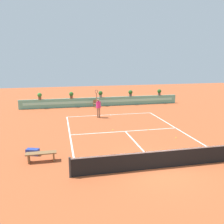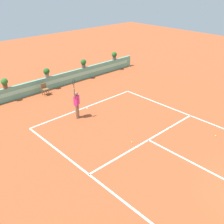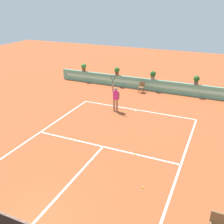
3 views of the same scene
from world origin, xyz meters
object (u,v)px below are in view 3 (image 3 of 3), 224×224
at_px(tennis_player, 116,97).
at_px(potted_plant_left, 117,71).
at_px(tennis_ball_by_sideline, 135,154).
at_px(tennis_ball_mid_court, 143,187).
at_px(potted_plant_far_left, 84,67).
at_px(ball_kid_chair, 142,87).
at_px(potted_plant_centre, 153,75).
at_px(potted_plant_right, 196,80).
at_px(tennis_ball_near_baseline, 93,139).

distance_m(tennis_player, potted_plant_left, 5.75).
bearing_deg(tennis_player, tennis_ball_by_sideline, -56.75).
distance_m(tennis_ball_mid_court, potted_plant_far_left, 15.75).
xyz_separation_m(ball_kid_chair, tennis_ball_by_sideline, (2.68, -9.31, -0.44)).
height_order(tennis_ball_by_sideline, potted_plant_centre, potted_plant_centre).
distance_m(potted_plant_right, potted_plant_left, 6.78).
bearing_deg(tennis_ball_near_baseline, tennis_ball_mid_court, -35.54).
bearing_deg(tennis_ball_near_baseline, potted_plant_centre, 85.80).
bearing_deg(potted_plant_right, potted_plant_left, 180.00).
relative_size(tennis_player, potted_plant_centre, 3.57).
height_order(ball_kid_chair, potted_plant_right, potted_plant_right).
bearing_deg(potted_plant_left, ball_kid_chair, -15.99).
relative_size(tennis_ball_near_baseline, potted_plant_centre, 0.09).
distance_m(tennis_ball_by_sideline, potted_plant_left, 11.41).
height_order(potted_plant_left, potted_plant_far_left, same).
distance_m(tennis_ball_by_sideline, potted_plant_far_left, 13.28).
xyz_separation_m(tennis_ball_by_sideline, potted_plant_left, (-5.23, 10.04, 1.38)).
bearing_deg(potted_plant_centre, potted_plant_left, 180.00).
height_order(tennis_ball_mid_court, potted_plant_left, potted_plant_left).
bearing_deg(potted_plant_left, tennis_ball_by_sideline, -62.47).
relative_size(tennis_ball_near_baseline, potted_plant_right, 0.09).
distance_m(ball_kid_chair, potted_plant_right, 4.39).
height_order(potted_plant_centre, potted_plant_left, same).
relative_size(tennis_player, tennis_ball_near_baseline, 38.01).
height_order(tennis_player, tennis_ball_mid_court, tennis_player).
xyz_separation_m(tennis_player, tennis_ball_by_sideline, (3.09, -4.72, -1.02)).
xyz_separation_m(potted_plant_centre, potted_plant_left, (-3.26, 0.00, 0.00)).
xyz_separation_m(tennis_ball_near_baseline, potted_plant_right, (4.22, 9.56, 1.38)).
xyz_separation_m(tennis_ball_near_baseline, potted_plant_centre, (0.70, 9.56, 1.38)).
bearing_deg(ball_kid_chair, tennis_ball_by_sideline, -73.94).
xyz_separation_m(tennis_player, potted_plant_far_left, (-5.49, 5.32, 0.36)).
height_order(potted_plant_right, potted_plant_left, same).
height_order(tennis_ball_by_sideline, potted_plant_right, potted_plant_right).
bearing_deg(potted_plant_left, tennis_ball_mid_court, -62.55).
height_order(potted_plant_right, potted_plant_far_left, same).
xyz_separation_m(ball_kid_chair, tennis_ball_mid_court, (3.83, -11.56, -0.44)).
xyz_separation_m(ball_kid_chair, potted_plant_right, (4.23, 0.73, 0.93)).
bearing_deg(tennis_ball_by_sideline, tennis_ball_mid_court, -62.93).
distance_m(ball_kid_chair, potted_plant_centre, 1.38).
distance_m(ball_kid_chair, potted_plant_far_left, 6.03).
relative_size(tennis_player, potted_plant_right, 3.57).
distance_m(tennis_player, tennis_ball_near_baseline, 4.38).
distance_m(tennis_player, potted_plant_right, 7.07).
xyz_separation_m(tennis_ball_mid_court, potted_plant_right, (0.40, 12.30, 1.38)).
bearing_deg(potted_plant_right, tennis_ball_by_sideline, -98.76).
bearing_deg(tennis_ball_near_baseline, tennis_ball_by_sideline, -10.14).
bearing_deg(tennis_ball_mid_court, potted_plant_left, 117.45).
xyz_separation_m(ball_kid_chair, potted_plant_centre, (0.71, 0.73, 0.93)).
relative_size(ball_kid_chair, tennis_ball_mid_court, 12.50).
height_order(tennis_player, tennis_ball_near_baseline, tennis_player).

